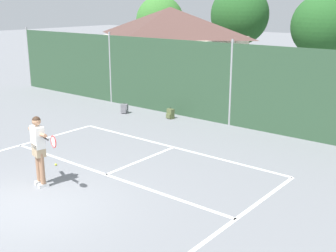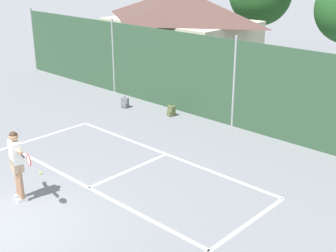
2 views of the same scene
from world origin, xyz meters
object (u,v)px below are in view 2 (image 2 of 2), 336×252
Objects in this scene: tennis_player at (17,160)px; backpack_olive at (171,111)px; tennis_ball at (40,173)px; backpack_grey at (125,103)px.

tennis_player reaches higher than backpack_olive.
backpack_grey is at bearing 116.06° from tennis_ball.
tennis_ball is 0.14× the size of backpack_grey.
tennis_ball is at bearing -83.40° from backpack_olive.
tennis_ball is (-0.91, 1.13, -1.08)m from tennis_player.
tennis_player reaches higher than backpack_grey.
tennis_player is at bearing -61.55° from backpack_grey.
backpack_grey is (-3.71, 6.86, -0.92)m from tennis_player.
backpack_olive is at bearing 102.50° from tennis_player.
backpack_olive is at bearing 96.60° from tennis_ball.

